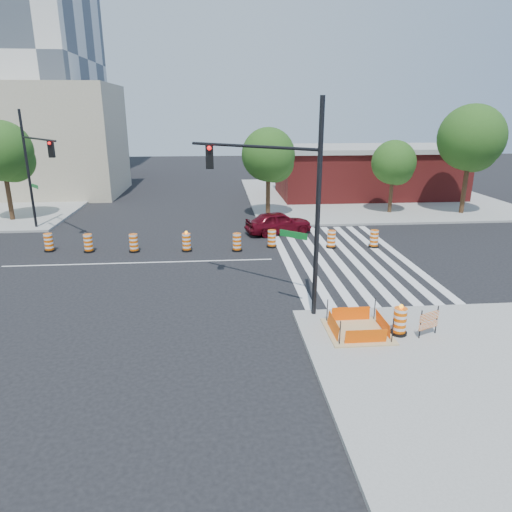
# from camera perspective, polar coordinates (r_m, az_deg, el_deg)

# --- Properties ---
(ground) EXTENTS (120.00, 120.00, 0.00)m
(ground) POSITION_cam_1_polar(r_m,az_deg,el_deg) (24.81, -14.32, -0.83)
(ground) COLOR black
(ground) RESTS_ON ground
(sidewalk_ne) EXTENTS (22.00, 22.00, 0.15)m
(sidewalk_ne) POSITION_cam_1_polar(r_m,az_deg,el_deg) (44.15, 13.53, 7.32)
(sidewalk_ne) COLOR gray
(sidewalk_ne) RESTS_ON ground
(crosswalk_east) EXTENTS (6.75, 13.50, 0.01)m
(crosswalk_east) POSITION_cam_1_polar(r_m,az_deg,el_deg) (25.38, 10.84, -0.15)
(crosswalk_east) COLOR silver
(crosswalk_east) RESTS_ON ground
(lane_centerline) EXTENTS (14.00, 0.12, 0.01)m
(lane_centerline) POSITION_cam_1_polar(r_m,az_deg,el_deg) (24.80, -14.32, -0.82)
(lane_centerline) COLOR silver
(lane_centerline) RESTS_ON ground
(excavation_pit) EXTENTS (2.20, 2.20, 0.90)m
(excavation_pit) POSITION_cam_1_polar(r_m,az_deg,el_deg) (16.77, 12.58, -9.03)
(excavation_pit) COLOR tan
(excavation_pit) RESTS_ON ground
(brick_storefront) EXTENTS (16.50, 8.50, 4.60)m
(brick_storefront) POSITION_cam_1_polar(r_m,az_deg,el_deg) (43.82, 13.74, 10.21)
(brick_storefront) COLOR maroon
(brick_storefront) RESTS_ON ground
(beige_midrise) EXTENTS (14.00, 10.00, 10.00)m
(beige_midrise) POSITION_cam_1_polar(r_m,az_deg,el_deg) (48.10, -25.24, 12.91)
(beige_midrise) COLOR tan
(beige_midrise) RESTS_ON ground
(red_coupe) EXTENTS (4.60, 2.82, 1.46)m
(red_coupe) POSITION_cam_1_polar(r_m,az_deg,el_deg) (29.68, 2.83, 4.20)
(red_coupe) COLOR #540712
(red_coupe) RESTS_ON ground
(signal_pole_se) EXTENTS (4.70, 4.02, 8.00)m
(signal_pole_se) POSITION_cam_1_polar(r_m,az_deg,el_deg) (17.38, 2.92, 8.61)
(signal_pole_se) COLOR black
(signal_pole_se) RESTS_ON ground
(signal_pole_nw) EXTENTS (3.61, 4.65, 7.62)m
(signal_pole_nw) POSITION_cam_1_polar(r_m,az_deg,el_deg) (32.16, -25.96, 10.66)
(signal_pole_nw) COLOR black
(signal_pole_nw) RESTS_ON ground
(pit_drum) EXTENTS (0.57, 0.57, 1.13)m
(pit_drum) POSITION_cam_1_polar(r_m,az_deg,el_deg) (16.83, 17.52, -7.86)
(pit_drum) COLOR black
(pit_drum) RESTS_ON ground
(barricade) EXTENTS (0.83, 0.39, 1.04)m
(barricade) POSITION_cam_1_polar(r_m,az_deg,el_deg) (17.00, 20.80, -7.56)
(barricade) COLOR #F45D05
(barricade) RESTS_ON ground
(tree_north_b) EXTENTS (4.17, 4.17, 7.09)m
(tree_north_b) POSITION_cam_1_polar(r_m,az_deg,el_deg) (36.91, -29.07, 11.04)
(tree_north_b) COLOR #382314
(tree_north_b) RESTS_ON ground
(tree_north_c) EXTENTS (3.87, 3.87, 6.57)m
(tree_north_c) POSITION_cam_1_polar(r_m,az_deg,el_deg) (33.73, 1.62, 12.18)
(tree_north_c) COLOR #382314
(tree_north_c) RESTS_ON ground
(tree_north_d) EXTENTS (3.30, 3.30, 5.61)m
(tree_north_d) POSITION_cam_1_polar(r_m,az_deg,el_deg) (36.52, 16.85, 10.85)
(tree_north_d) COLOR #382314
(tree_north_d) RESTS_ON ground
(tree_north_e) EXTENTS (4.81, 4.81, 8.18)m
(tree_north_e) POSITION_cam_1_polar(r_m,az_deg,el_deg) (38.10, 25.31, 12.82)
(tree_north_e) COLOR #382314
(tree_north_e) RESTS_ON ground
(median_drum_2) EXTENTS (0.60, 0.60, 1.02)m
(median_drum_2) POSITION_cam_1_polar(r_m,az_deg,el_deg) (28.46, -24.47, 1.49)
(median_drum_2) COLOR black
(median_drum_2) RESTS_ON ground
(median_drum_3) EXTENTS (0.60, 0.60, 1.02)m
(median_drum_3) POSITION_cam_1_polar(r_m,az_deg,el_deg) (27.46, -20.21, 1.45)
(median_drum_3) COLOR black
(median_drum_3) RESTS_ON ground
(median_drum_4) EXTENTS (0.60, 0.60, 1.02)m
(median_drum_4) POSITION_cam_1_polar(r_m,az_deg,el_deg) (26.71, -15.03, 1.51)
(median_drum_4) COLOR black
(median_drum_4) RESTS_ON ground
(median_drum_5) EXTENTS (0.60, 0.60, 1.18)m
(median_drum_5) POSITION_cam_1_polar(r_m,az_deg,el_deg) (26.23, -8.67, 1.66)
(median_drum_5) COLOR black
(median_drum_5) RESTS_ON ground
(median_drum_6) EXTENTS (0.60, 0.60, 1.02)m
(median_drum_6) POSITION_cam_1_polar(r_m,az_deg,el_deg) (25.98, -2.39, 1.67)
(median_drum_6) COLOR black
(median_drum_6) RESTS_ON ground
(median_drum_7) EXTENTS (0.60, 0.60, 1.02)m
(median_drum_7) POSITION_cam_1_polar(r_m,az_deg,el_deg) (26.72, 1.99, 2.12)
(median_drum_7) COLOR black
(median_drum_7) RESTS_ON ground
(median_drum_8) EXTENTS (0.60, 0.60, 1.02)m
(median_drum_8) POSITION_cam_1_polar(r_m,az_deg,el_deg) (26.92, 9.40, 2.01)
(median_drum_8) COLOR black
(median_drum_8) RESTS_ON ground
(median_drum_9) EXTENTS (0.60, 0.60, 1.02)m
(median_drum_9) POSITION_cam_1_polar(r_m,az_deg,el_deg) (27.54, 14.54, 2.03)
(median_drum_9) COLOR black
(median_drum_9) RESTS_ON ground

